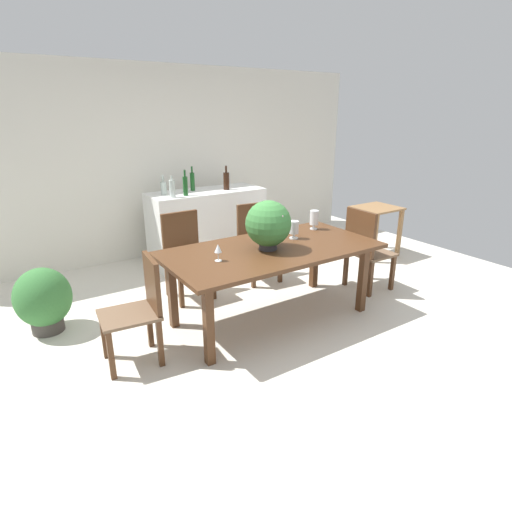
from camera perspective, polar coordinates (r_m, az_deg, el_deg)
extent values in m
plane|color=silver|center=(4.29, 2.05, -8.48)|extent=(7.04, 7.04, 0.00)
cube|color=silver|center=(6.14, -12.26, 12.40)|extent=(6.40, 0.10, 2.60)
cube|color=#4C2D19|center=(4.00, 2.17, 0.89)|extent=(2.09, 1.06, 0.04)
cube|color=#4C2D19|center=(3.43, -6.54, -9.44)|extent=(0.07, 0.07, 0.72)
cube|color=#4C2D19|center=(4.43, 14.47, -3.07)|extent=(0.07, 0.07, 0.72)
cube|color=#4C2D19|center=(4.06, -11.45, -4.96)|extent=(0.07, 0.07, 0.72)
cube|color=#4C2D19|center=(4.93, 8.03, -0.29)|extent=(0.07, 0.07, 0.72)
cube|color=#4C2D19|center=(4.90, -0.34, -2.07)|extent=(0.05, 0.05, 0.42)
cube|color=#4C2D19|center=(5.07, 3.35, -1.35)|extent=(0.05, 0.05, 0.42)
cube|color=#4C2D19|center=(5.21, -2.23, -0.75)|extent=(0.05, 0.05, 0.42)
cube|color=#4C2D19|center=(5.37, 1.31, -0.12)|extent=(0.05, 0.05, 0.42)
cube|color=brown|center=(5.06, 0.53, 1.34)|extent=(0.48, 0.48, 0.03)
cube|color=#4C2D19|center=(5.16, -0.53, 4.63)|extent=(0.41, 0.08, 0.48)
cube|color=#4C2D19|center=(5.10, 18.26, -2.21)|extent=(0.04, 0.04, 0.42)
cube|color=#4C2D19|center=(5.34, 15.08, -0.92)|extent=(0.04, 0.04, 0.42)
cube|color=#4C2D19|center=(4.84, 15.46, -3.09)|extent=(0.04, 0.04, 0.42)
cube|color=#4C2D19|center=(5.09, 12.26, -1.69)|extent=(0.04, 0.04, 0.42)
cube|color=brown|center=(5.01, 15.48, 0.44)|extent=(0.45, 0.48, 0.03)
cube|color=#4C2D19|center=(4.79, 14.14, 3.09)|extent=(0.05, 0.43, 0.52)
cube|color=#4C2D19|center=(4.48, -10.27, -4.50)|extent=(0.04, 0.04, 0.42)
cube|color=#4C2D19|center=(4.64, -5.89, -3.47)|extent=(0.04, 0.04, 0.42)
cube|color=#4C2D19|center=(4.80, -12.06, -2.99)|extent=(0.04, 0.04, 0.42)
cube|color=#4C2D19|center=(4.94, -7.91, -2.07)|extent=(0.04, 0.04, 0.42)
cube|color=brown|center=(4.63, -9.17, -0.66)|extent=(0.47, 0.45, 0.03)
cube|color=#4C2D19|center=(4.72, -10.38, 3.03)|extent=(0.43, 0.04, 0.50)
cube|color=#4C2D19|center=(3.79, -20.19, -10.21)|extent=(0.05, 0.05, 0.42)
cube|color=#4C2D19|center=(3.49, -19.33, -12.78)|extent=(0.05, 0.05, 0.42)
cube|color=#4C2D19|center=(3.83, -14.43, -9.17)|extent=(0.05, 0.05, 0.42)
cube|color=#4C2D19|center=(3.54, -13.05, -11.59)|extent=(0.05, 0.05, 0.42)
cube|color=brown|center=(3.55, -17.10, -7.76)|extent=(0.50, 0.46, 0.03)
cube|color=#4C2D19|center=(3.49, -14.10, -3.66)|extent=(0.08, 0.38, 0.45)
cylinder|color=#333338|center=(3.94, 1.67, 1.57)|extent=(0.17, 0.17, 0.09)
sphere|color=#387538|center=(3.88, 1.70, 4.49)|extent=(0.43, 0.43, 0.43)
sphere|color=#DB9EB2|center=(3.86, -1.11, 4.80)|extent=(0.05, 0.05, 0.05)
sphere|color=#DB9EB2|center=(4.03, 1.49, 6.55)|extent=(0.04, 0.04, 0.04)
sphere|color=#DB9EB2|center=(3.87, 3.80, 4.14)|extent=(0.05, 0.05, 0.05)
sphere|color=#DB9EB2|center=(4.05, 1.15, 6.20)|extent=(0.04, 0.04, 0.04)
sphere|color=#DB9EB2|center=(3.74, 3.49, 5.41)|extent=(0.05, 0.05, 0.05)
cylinder|color=silver|center=(4.66, 7.94, 3.75)|extent=(0.08, 0.08, 0.01)
cylinder|color=silver|center=(4.66, 7.95, 4.07)|extent=(0.02, 0.02, 0.04)
cylinder|color=silver|center=(4.63, 8.01, 5.27)|extent=(0.10, 0.10, 0.16)
cylinder|color=silver|center=(4.29, 5.20, 2.48)|extent=(0.09, 0.09, 0.01)
cylinder|color=silver|center=(4.29, 5.21, 2.84)|extent=(0.02, 0.02, 0.05)
cylinder|color=silver|center=(4.26, 5.25, 3.97)|extent=(0.10, 0.10, 0.13)
cylinder|color=silver|center=(3.66, -5.19, -0.65)|extent=(0.06, 0.06, 0.00)
cylinder|color=silver|center=(3.64, -5.21, -0.05)|extent=(0.01, 0.01, 0.08)
cone|color=silver|center=(3.62, -5.25, 1.09)|extent=(0.07, 0.07, 0.08)
cube|color=white|center=(5.81, -6.71, 4.16)|extent=(1.57, 0.61, 0.98)
cylinder|color=#194C1E|center=(5.38, -9.70, 9.46)|extent=(0.06, 0.06, 0.24)
cylinder|color=#194C1E|center=(5.36, -9.80, 11.16)|extent=(0.03, 0.03, 0.08)
cylinder|color=black|center=(5.73, -4.11, 10.24)|extent=(0.08, 0.08, 0.23)
cylinder|color=black|center=(5.71, -4.14, 11.84)|extent=(0.03, 0.03, 0.09)
cylinder|color=#B2BFB7|center=(5.51, -12.60, 9.07)|extent=(0.07, 0.07, 0.16)
cylinder|color=#B2BFB7|center=(5.49, -12.69, 10.34)|extent=(0.03, 0.03, 0.09)
cylinder|color=#194C1E|center=(5.71, -8.74, 10.07)|extent=(0.06, 0.06, 0.24)
cylinder|color=#194C1E|center=(5.69, -8.83, 11.68)|extent=(0.02, 0.02, 0.08)
cylinder|color=#B2BFB7|center=(5.30, -11.46, 9.07)|extent=(0.07, 0.07, 0.21)
cylinder|color=#B2BFB7|center=(5.28, -11.56, 10.49)|extent=(0.02, 0.02, 0.05)
cube|color=olive|center=(6.15, 16.31, 6.37)|extent=(0.60, 0.54, 0.02)
cube|color=olive|center=(5.90, 16.02, 2.29)|extent=(0.05, 0.05, 0.69)
cube|color=olive|center=(6.29, 19.14, 3.00)|extent=(0.05, 0.05, 0.69)
cube|color=olive|center=(6.20, 12.83, 3.37)|extent=(0.05, 0.05, 0.69)
cube|color=olive|center=(6.57, 15.99, 4.01)|extent=(0.05, 0.05, 0.69)
cylinder|color=#423D38|center=(4.49, -26.73, -8.32)|extent=(0.29, 0.29, 0.15)
ellipsoid|color=#387538|center=(4.38, -27.28, -5.05)|extent=(0.51, 0.51, 0.56)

